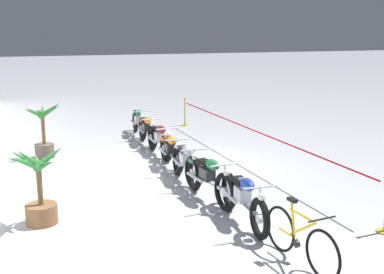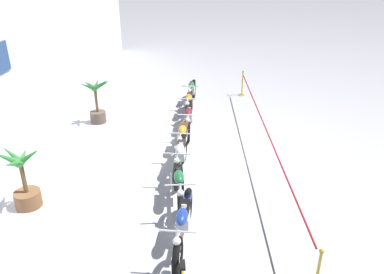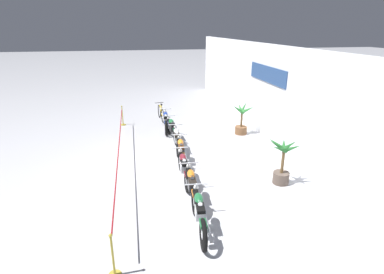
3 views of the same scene
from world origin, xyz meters
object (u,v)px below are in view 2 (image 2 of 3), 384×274
motorcycle_blue_0 (183,225)px  motorcycle_green_6 (192,92)px  motorcycle_orange_3 (183,137)px  motorcycle_maroon_4 (189,119)px  motorcycle_green_1 (179,185)px  motorcycle_silver_2 (181,158)px  stanchion_far_left (273,152)px  potted_palm_left_of_row (97,102)px  motorcycle_orange_5 (189,105)px  stanchion_mid_left (242,87)px  potted_palm_right_of_row (23,180)px

motorcycle_blue_0 → motorcycle_green_6: 8.04m
motorcycle_orange_3 → motorcycle_maroon_4: (1.40, -0.14, -0.01)m
motorcycle_orange_3 → motorcycle_maroon_4: 1.41m
motorcycle_blue_0 → motorcycle_maroon_4: motorcycle_blue_0 is taller
motorcycle_green_1 → motorcycle_silver_2: size_ratio=1.03×
motorcycle_green_6 → stanchion_far_left: (-5.52, -2.07, 0.25)m
motorcycle_silver_2 → potted_palm_left_of_row: (3.46, 2.95, 0.26)m
motorcycle_orange_5 → stanchion_far_left: size_ratio=0.21×
motorcycle_silver_2 → stanchion_mid_left: bearing=-19.5°
motorcycle_blue_0 → motorcycle_orange_5: 6.66m
motorcycle_orange_3 → potted_palm_left_of_row: potted_palm_left_of_row is taller
motorcycle_green_1 → motorcycle_orange_3: (2.60, -0.01, -0.02)m
motorcycle_blue_0 → potted_palm_left_of_row: 6.91m
potted_palm_right_of_row → motorcycle_blue_0: bearing=-109.3°
motorcycle_orange_3 → motorcycle_green_6: bearing=-2.8°
potted_palm_left_of_row → motorcycle_orange_3: bearing=-126.6°
motorcycle_green_1 → motorcycle_orange_3: size_ratio=1.03×
motorcycle_green_1 → stanchion_far_left: stanchion_far_left is taller
stanchion_far_left → potted_palm_left_of_row: bearing=55.2°
motorcycle_green_1 → potted_palm_right_of_row: potted_palm_right_of_row is taller
motorcycle_blue_0 → motorcycle_silver_2: (2.71, 0.15, 0.01)m
motorcycle_blue_0 → potted_palm_left_of_row: bearing=26.7°
motorcycle_green_6 → potted_palm_left_of_row: (-1.87, 3.18, 0.25)m
motorcycle_blue_0 → stanchion_far_left: bearing=-40.4°
motorcycle_green_1 → motorcycle_orange_5: size_ratio=1.02×
motorcycle_silver_2 → motorcycle_blue_0: bearing=-176.8°
motorcycle_green_6 → potted_palm_right_of_row: size_ratio=1.39×
motorcycle_maroon_4 → stanchion_mid_left: bearing=-29.2°
motorcycle_maroon_4 → stanchion_mid_left: size_ratio=2.12×
motorcycle_orange_5 → motorcycle_green_1: bearing=178.5°
motorcycle_silver_2 → stanchion_mid_left: (6.47, -2.30, -0.11)m
motorcycle_blue_0 → motorcycle_orange_3: bearing=1.8°
potted_palm_left_of_row → stanchion_mid_left: potted_palm_left_of_row is taller
potted_palm_right_of_row → stanchion_mid_left: (7.94, -5.67, -0.33)m
stanchion_far_left → stanchion_mid_left: size_ratio=9.86×
potted_palm_right_of_row → stanchion_far_left: 5.82m
motorcycle_orange_3 → potted_palm_right_of_row: potted_palm_right_of_row is taller
potted_palm_left_of_row → stanchion_mid_left: (3.00, -5.25, -0.38)m
motorcycle_green_1 → motorcycle_orange_3: bearing=-0.3°
motorcycle_maroon_4 → stanchion_far_left: bearing=-143.1°
motorcycle_orange_5 → motorcycle_green_6: motorcycle_green_6 is taller
motorcycle_silver_2 → potted_palm_right_of_row: 3.69m
potted_palm_right_of_row → motorcycle_green_1: bearing=-87.9°
motorcycle_green_1 → stanchion_far_left: 2.57m
motorcycle_green_6 → stanchion_far_left: stanchion_far_left is taller
motorcycle_silver_2 → potted_palm_left_of_row: potted_palm_left_of_row is taller
motorcycle_green_1 → potted_palm_right_of_row: bearing=92.1°
potted_palm_left_of_row → motorcycle_maroon_4: bearing=-104.6°
motorcycle_green_6 → stanchion_mid_left: 2.37m
motorcycle_blue_0 → motorcycle_green_6: bearing=-0.5°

